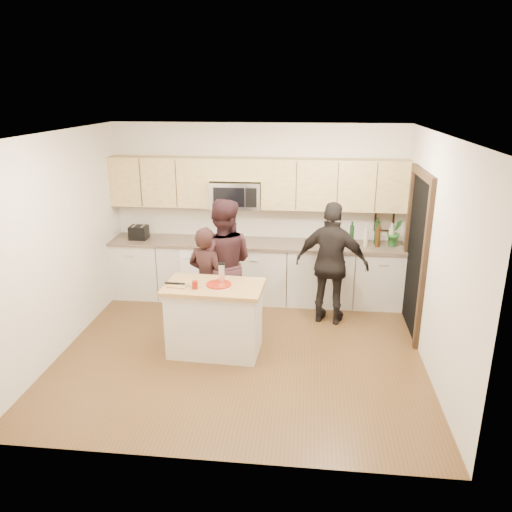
# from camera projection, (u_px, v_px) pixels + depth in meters

# --- Properties ---
(floor) EXTENTS (4.50, 4.50, 0.00)m
(floor) POSITION_uv_depth(u_px,v_px,m) (241.00, 351.00, 6.36)
(floor) COLOR brown
(floor) RESTS_ON ground
(room_shell) EXTENTS (4.52, 4.02, 2.71)m
(room_shell) POSITION_uv_depth(u_px,v_px,m) (240.00, 219.00, 5.81)
(room_shell) COLOR beige
(room_shell) RESTS_ON ground
(back_cabinetry) EXTENTS (4.50, 0.66, 0.94)m
(back_cabinetry) POSITION_uv_depth(u_px,v_px,m) (256.00, 271.00, 7.80)
(back_cabinetry) COLOR beige
(back_cabinetry) RESTS_ON ground
(upper_cabinetry) EXTENTS (4.50, 0.33, 0.75)m
(upper_cabinetry) POSITION_uv_depth(u_px,v_px,m) (259.00, 182.00, 7.50)
(upper_cabinetry) COLOR #D8B66F
(upper_cabinetry) RESTS_ON ground
(microwave) EXTENTS (0.76, 0.41, 0.40)m
(microwave) POSITION_uv_depth(u_px,v_px,m) (236.00, 195.00, 7.56)
(microwave) COLOR silver
(microwave) RESTS_ON ground
(doorway) EXTENTS (0.06, 1.25, 2.20)m
(doorway) POSITION_uv_depth(u_px,v_px,m) (416.00, 249.00, 6.61)
(doorway) COLOR black
(doorway) RESTS_ON ground
(framed_picture) EXTENTS (0.30, 0.03, 0.38)m
(framed_picture) POSITION_uv_depth(u_px,v_px,m) (384.00, 219.00, 7.63)
(framed_picture) COLOR black
(framed_picture) RESTS_ON ground
(dish_towel) EXTENTS (0.34, 0.60, 0.48)m
(dish_towel) POSITION_uv_depth(u_px,v_px,m) (193.00, 252.00, 7.62)
(dish_towel) COLOR white
(dish_towel) RESTS_ON ground
(island) EXTENTS (1.23, 0.76, 0.90)m
(island) POSITION_uv_depth(u_px,v_px,m) (215.00, 318.00, 6.22)
(island) COLOR beige
(island) RESTS_ON ground
(red_plate) EXTENTS (0.31, 0.31, 0.02)m
(red_plate) POSITION_uv_depth(u_px,v_px,m) (219.00, 284.00, 6.08)
(red_plate) COLOR #99200D
(red_plate) RESTS_ON island
(box_grater) EXTENTS (0.08, 0.06, 0.24)m
(box_grater) POSITION_uv_depth(u_px,v_px,m) (222.00, 272.00, 6.10)
(box_grater) COLOR silver
(box_grater) RESTS_ON red_plate
(drink_glass) EXTENTS (0.07, 0.07, 0.10)m
(drink_glass) POSITION_uv_depth(u_px,v_px,m) (195.00, 285.00, 5.94)
(drink_glass) COLOR maroon
(drink_glass) RESTS_ON island
(cutting_board) EXTENTS (0.24, 0.19, 0.02)m
(cutting_board) POSITION_uv_depth(u_px,v_px,m) (178.00, 285.00, 6.05)
(cutting_board) COLOR #AB8047
(cutting_board) RESTS_ON island
(tongs) EXTENTS (0.25, 0.04, 0.02)m
(tongs) POSITION_uv_depth(u_px,v_px,m) (175.00, 283.00, 6.06)
(tongs) COLOR black
(tongs) RESTS_ON cutting_board
(knife) EXTENTS (0.18, 0.03, 0.01)m
(knife) POSITION_uv_depth(u_px,v_px,m) (186.00, 285.00, 6.02)
(knife) COLOR silver
(knife) RESTS_ON cutting_board
(toaster) EXTENTS (0.27, 0.24, 0.21)m
(toaster) POSITION_uv_depth(u_px,v_px,m) (139.00, 232.00, 7.79)
(toaster) COLOR black
(toaster) RESTS_ON back_cabinetry
(bottle_cluster) EXTENTS (0.66, 0.24, 0.40)m
(bottle_cluster) POSITION_uv_depth(u_px,v_px,m) (375.00, 234.00, 7.43)
(bottle_cluster) COLOR black
(bottle_cluster) RESTS_ON back_cabinetry
(orchid) EXTENTS (0.28, 0.25, 0.42)m
(orchid) POSITION_uv_depth(u_px,v_px,m) (395.00, 232.00, 7.40)
(orchid) COLOR #2C6F2D
(orchid) RESTS_ON back_cabinetry
(woman_left) EXTENTS (0.63, 0.52, 1.48)m
(woman_left) POSITION_uv_depth(u_px,v_px,m) (207.00, 280.00, 6.67)
(woman_left) COLOR black
(woman_left) RESTS_ON ground
(woman_center) EXTENTS (0.92, 0.73, 1.81)m
(woman_center) POSITION_uv_depth(u_px,v_px,m) (223.00, 264.00, 6.78)
(woman_center) COLOR black
(woman_center) RESTS_ON ground
(woman_right) EXTENTS (1.09, 0.66, 1.74)m
(woman_right) POSITION_uv_depth(u_px,v_px,m) (332.00, 264.00, 6.90)
(woman_right) COLOR black
(woman_right) RESTS_ON ground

